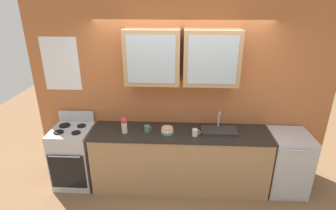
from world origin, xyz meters
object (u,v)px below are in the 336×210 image
cup_near_sink (195,132)px  bowl_stack (167,130)px  stove_range (75,156)px  vase (124,125)px  cup_near_bowls (147,128)px  sink_faucet (219,130)px  dishwasher (287,163)px

cup_near_sink → bowl_stack: bearing=171.7°
bowl_stack → cup_near_sink: bearing=-8.3°
cup_near_sink → stove_range: bearing=177.0°
vase → cup_near_bowls: vase is taller
sink_faucet → cup_near_sink: (-0.36, -0.15, 0.03)m
dishwasher → cup_near_bowls: bearing=179.8°
stove_range → bowl_stack: stove_range is taller
cup_near_sink → dishwasher: size_ratio=0.13×
vase → dishwasher: (2.43, 0.05, -0.60)m
vase → dishwasher: size_ratio=0.26×
bowl_stack → dishwasher: size_ratio=0.20×
dishwasher → cup_near_sink: bearing=-176.2°
stove_range → cup_near_sink: 1.93m
vase → cup_near_bowls: 0.34m
cup_near_bowls → dishwasher: size_ratio=0.13×
sink_faucet → bowl_stack: bearing=-172.9°
bowl_stack → cup_near_bowls: 0.30m
stove_range → vase: size_ratio=4.63×
vase → cup_near_sink: size_ratio=2.03×
stove_range → sink_faucet: (2.22, 0.06, 0.48)m
vase → sink_faucet: bearing=4.6°
bowl_stack → vase: size_ratio=0.76×
stove_range → dishwasher: stove_range is taller
stove_range → cup_near_sink: stove_range is taller
cup_near_sink → dishwasher: 1.50m
dishwasher → bowl_stack: bearing=-178.9°
bowl_stack → cup_near_bowls: bowl_stack is taller
cup_near_bowls → dishwasher: cup_near_bowls is taller
bowl_stack → vase: bearing=-178.5°
stove_range → sink_faucet: 2.27m
stove_range → dishwasher: bearing=-0.1°
sink_faucet → vase: bearing=-175.4°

